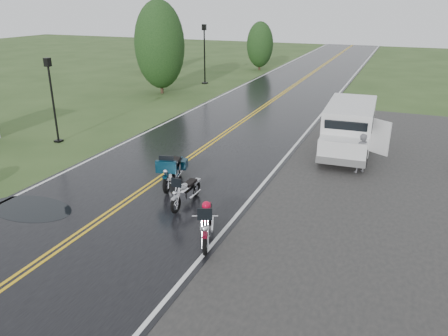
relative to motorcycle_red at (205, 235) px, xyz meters
The scene contains 12 objects.
ground 4.30m from the motorcycle_red, 154.59° to the left, with size 120.00×120.00×0.00m, color #2D471E.
road 12.45m from the motorcycle_red, 108.00° to the left, with size 8.00×100.00×0.04m, color black.
motorcycle_red is the anchor object (origin of this frame).
motorcycle_teal 4.21m from the motorcycle_red, 133.35° to the left, with size 0.83×2.29×1.35m, color #042131, non-canonical shape.
motorcycle_silver 2.62m from the motorcycle_red, 135.44° to the left, with size 0.70×1.92×1.13m, color #98999F, non-canonical shape.
van_white 8.52m from the motorcycle_red, 79.87° to the left, with size 2.08×5.54×2.18m, color silver, non-canonical shape.
person_at_van 8.37m from the motorcycle_red, 68.42° to the left, with size 0.58×0.38×1.58m, color #4E4E53.
lamp_post_near_left 12.59m from the motorcycle_red, 149.09° to the left, with size 0.34×0.34×4.00m, color black, non-canonical shape.
lamp_post_far_left 25.82m from the motorcycle_red, 114.84° to the left, with size 0.40×0.40×4.68m, color black, non-canonical shape.
tree_left_mid 22.29m from the motorcycle_red, 122.97° to the left, with size 3.55×3.55×5.54m, color #1E3D19, non-canonical shape.
tree_left_far 33.55m from the motorcycle_red, 105.72° to the left, with size 2.52×2.52×3.88m, color #1E3D19, non-canonical shape.
pine_left_far 32.34m from the motorcycle_red, 123.06° to the left, with size 2.56×2.56×5.34m, color #1E3D19, non-canonical shape.
Camera 1 is at (8.13, -10.87, 6.36)m, focal length 35.00 mm.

